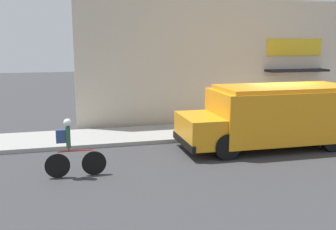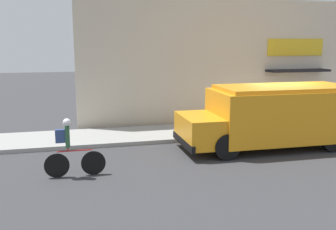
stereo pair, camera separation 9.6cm
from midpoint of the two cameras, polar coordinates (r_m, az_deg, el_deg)
name	(u,v)px [view 2 (the right image)]	position (r m, az deg, el deg)	size (l,w,h in m)	color
ground_plane	(277,136)	(15.99, 15.64, -3.01)	(70.00, 70.00, 0.00)	#38383A
sidewalk	(261,128)	(17.06, 13.55, -1.80)	(28.00, 2.55, 0.15)	#999993
storefront	(248,62)	(18.17, 11.67, 7.51)	(15.09, 0.89, 5.47)	beige
school_bus	(275,115)	(14.17, 15.44, -0.01)	(6.21, 2.83, 2.16)	orange
cyclist	(70,149)	(11.08, -13.78, -4.76)	(1.66, 0.22, 1.64)	black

